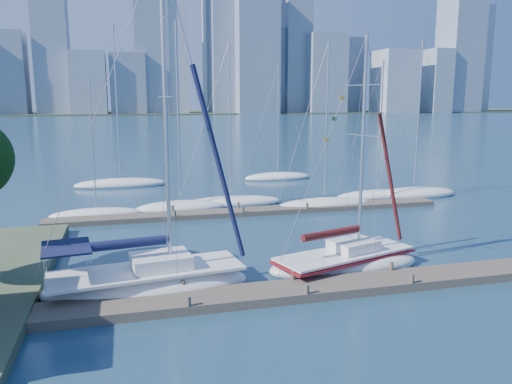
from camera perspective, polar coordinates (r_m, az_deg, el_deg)
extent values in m
plane|color=#163147|center=(22.58, 4.99, -11.62)|extent=(700.00, 700.00, 0.00)
cube|color=#50483B|center=(22.51, 5.00, -11.15)|extent=(26.00, 2.00, 0.40)
cube|color=#50483B|center=(37.75, -0.29, -2.22)|extent=(30.00, 1.80, 0.36)
cube|color=#38472D|center=(339.86, -13.61, 8.76)|extent=(800.00, 100.00, 1.50)
ellipsoid|color=white|center=(23.21, -12.29, -10.50)|extent=(9.42, 4.12, 1.60)
cube|color=white|center=(22.95, -12.37, -8.76)|extent=(8.73, 3.80, 0.13)
cube|color=white|center=(22.94, -10.82, -7.73)|extent=(2.79, 2.25, 0.59)
cylinder|color=silver|center=(21.91, -10.30, 8.87)|extent=(0.19, 0.19, 13.72)
cylinder|color=silver|center=(22.45, -15.25, -6.05)|extent=(4.30, 0.66, 0.11)
cylinder|color=#11193A|center=(22.42, -15.27, -5.78)|extent=(4.00, 0.93, 0.43)
cube|color=#11193A|center=(22.27, -20.90, -5.94)|extent=(2.23, 2.76, 0.09)
ellipsoid|color=white|center=(25.90, 10.08, -8.26)|extent=(8.37, 4.87, 1.40)
cube|color=white|center=(25.70, 10.12, -6.88)|extent=(7.75, 4.49, 0.11)
cube|color=white|center=(25.97, 11.07, -5.98)|extent=(2.64, 2.28, 0.51)
cylinder|color=silver|center=(25.29, 12.08, 5.14)|extent=(0.17, 0.17, 10.59)
cylinder|color=silver|center=(24.79, 8.56, -4.90)|extent=(3.62, 1.22, 0.09)
cylinder|color=#42120E|center=(24.77, 8.57, -4.70)|extent=(3.42, 1.39, 0.37)
cube|color=maroon|center=(25.75, 10.11, -7.22)|extent=(7.94, 4.64, 0.09)
ellipsoid|color=white|center=(38.61, -17.74, -2.45)|extent=(6.89, 4.45, 0.95)
cylinder|color=silver|center=(37.83, -18.18, 5.40)|extent=(0.10, 0.10, 9.23)
ellipsoid|color=white|center=(39.22, -8.62, -1.81)|extent=(7.33, 5.00, 1.17)
cylinder|color=silver|center=(38.35, -8.92, 9.10)|extent=(0.13, 0.13, 13.15)
ellipsoid|color=white|center=(40.78, -2.91, -1.24)|extent=(8.74, 3.52, 1.13)
cylinder|color=silver|center=(39.96, -3.00, 8.32)|extent=(0.12, 0.12, 11.92)
ellipsoid|color=white|center=(40.29, 7.83, -1.46)|extent=(7.93, 3.06, 1.18)
cylinder|color=silver|center=(39.46, 8.08, 8.15)|extent=(0.13, 0.13, 11.75)
ellipsoid|color=white|center=(44.97, 13.72, -0.44)|extent=(7.88, 2.42, 1.08)
cylinder|color=silver|center=(44.25, 14.07, 7.44)|extent=(0.12, 0.12, 10.78)
ellipsoid|color=white|center=(46.48, 17.60, -0.24)|extent=(8.27, 2.90, 1.26)
cylinder|color=silver|center=(45.76, 18.10, 8.56)|extent=(0.14, 0.14, 12.42)
ellipsoid|color=white|center=(51.36, -15.20, 0.86)|extent=(8.96, 2.52, 1.23)
cylinder|color=silver|center=(50.70, -15.64, 9.93)|extent=(0.13, 0.13, 14.42)
ellipsoid|color=white|center=(54.17, 2.49, 1.68)|extent=(7.50, 2.92, 1.15)
cylinder|color=silver|center=(53.56, 2.55, 8.42)|extent=(0.13, 0.13, 11.04)
cube|color=slate|center=(313.81, -26.77, 11.98)|extent=(22.47, 17.63, 45.35)
cube|color=#8692A1|center=(331.72, -22.11, 11.43)|extent=(14.10, 17.61, 36.70)
cube|color=#7F91A4|center=(305.32, -18.58, 11.67)|extent=(19.56, 19.81, 35.36)
cube|color=slate|center=(306.50, -14.42, 11.84)|extent=(20.02, 16.86, 35.01)
cube|color=#8692A1|center=(312.55, -9.76, 16.97)|extent=(18.87, 14.99, 89.17)
cube|color=#7F91A4|center=(330.75, -4.48, 15.08)|extent=(16.22, 17.46, 70.34)
cube|color=slate|center=(309.53, 0.03, 15.71)|extent=(24.91, 18.95, 73.38)
cube|color=#8692A1|center=(329.95, 2.82, 13.54)|extent=(13.08, 17.11, 52.39)
cube|color=#7F91A4|center=(323.92, 7.87, 13.18)|extent=(23.60, 18.80, 48.52)
cube|color=slate|center=(363.89, 10.70, 12.93)|extent=(16.69, 17.52, 50.29)
cube|color=#8692A1|center=(344.41, 15.51, 12.02)|extent=(23.03, 23.94, 39.90)
cube|color=#7F91A4|center=(360.61, 19.78, 11.81)|extent=(14.05, 21.38, 41.26)
cube|color=slate|center=(376.18, 22.30, 15.62)|extent=(22.90, 23.60, 94.29)
cube|color=#8692A1|center=(407.12, 23.70, 13.69)|extent=(16.16, 17.08, 74.67)
cube|color=slate|center=(315.16, -22.54, 17.86)|extent=(18.21, 18.00, 106.32)
cube|color=slate|center=(312.77, -11.97, 17.68)|extent=(19.66, 18.00, 97.71)
cube|color=slate|center=(319.96, -3.47, 19.66)|extent=(19.27, 18.00, 119.23)
cube|color=slate|center=(329.93, 4.60, 17.14)|extent=(16.39, 18.00, 93.88)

